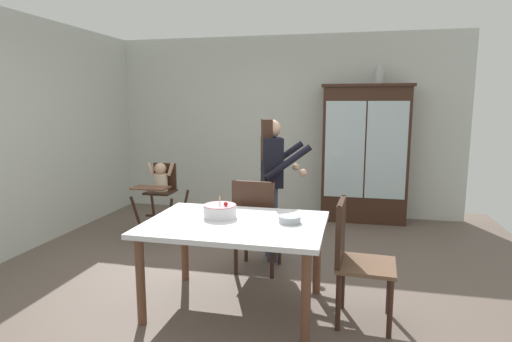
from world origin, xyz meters
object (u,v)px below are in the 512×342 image
china_cabinet (365,153)px  dining_table (235,232)px  high_chair_with_toddler (160,186)px  adult_person (272,172)px  ceramic_vase (379,75)px  dining_chair_far_side (256,220)px  serving_bowl (290,219)px  birthday_cake (220,211)px  dining_chair_right_end (353,253)px

china_cabinet → dining_table: china_cabinet is taller
high_chair_with_toddler → adult_person: adult_person is taller
ceramic_vase → dining_table: bearing=-112.8°
china_cabinet → dining_chair_far_side: bearing=-116.0°
high_chair_with_toddler → dining_table: (1.46, -1.68, -0.00)m
high_chair_with_toddler → serving_bowl: (1.89, -1.61, 0.11)m
ceramic_vase → dining_table: 3.53m
china_cabinet → dining_table: (-1.10, -2.97, -0.33)m
china_cabinet → dining_table: bearing=-110.3°
serving_bowl → dining_chair_far_side: bearing=123.1°
high_chair_with_toddler → adult_person: (1.55, -0.51, 0.31)m
ceramic_vase → birthday_cake: (-1.42, -2.87, -1.28)m
dining_table → serving_bowl: (0.44, 0.08, 0.12)m
china_cabinet → birthday_cake: china_cabinet is taller
ceramic_vase → dining_chair_right_end: bearing=-95.9°
china_cabinet → ceramic_vase: 1.10m
adult_person → china_cabinet: bearing=-47.5°
ceramic_vase → dining_chair_right_end: size_ratio=0.28×
ceramic_vase → dining_table: (-1.25, -2.98, -1.43)m
china_cabinet → serving_bowl: size_ratio=10.88×
china_cabinet → high_chair_with_toddler: size_ratio=2.06×
dining_table → high_chair_with_toddler: bearing=130.9°
dining_chair_far_side → birthday_cake: bearing=76.7°
serving_bowl → ceramic_vase: bearing=74.3°
ceramic_vase → china_cabinet: bearing=-178.6°
serving_bowl → dining_chair_right_end: dining_chair_right_end is taller
ceramic_vase → dining_table: ceramic_vase is taller
dining_table → dining_chair_right_end: 0.95m
china_cabinet → serving_bowl: china_cabinet is taller
dining_table → dining_chair_far_side: 0.74m
high_chair_with_toddler → dining_chair_right_end: dining_chair_right_end is taller
birthday_cake → dining_chair_far_side: (0.17, 0.62, -0.24)m
serving_bowl → high_chair_with_toddler: bearing=139.7°
china_cabinet → dining_chair_right_end: size_ratio=2.04×
adult_person → birthday_cake: size_ratio=5.47×
dining_chair_right_end → high_chair_with_toddler: bearing=58.6°
ceramic_vase → adult_person: bearing=-122.7°
high_chair_with_toddler → dining_table: size_ratio=0.65×
ceramic_vase → high_chair_with_toddler: size_ratio=0.28×
high_chair_with_toddler → dining_table: 2.23m
china_cabinet → high_chair_with_toddler: china_cabinet is taller
ceramic_vase → adult_person: 2.42m
birthday_cake → dining_chair_right_end: dining_chair_right_end is taller
china_cabinet → birthday_cake: 3.13m
china_cabinet → adult_person: china_cabinet is taller
birthday_cake → dining_chair_far_side: dining_chair_far_side is taller
serving_bowl → dining_chair_right_end: 0.56m
dining_table → dining_chair_far_side: dining_chair_far_side is taller
china_cabinet → dining_chair_far_side: 2.53m
dining_chair_far_side → china_cabinet: bearing=-114.0°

